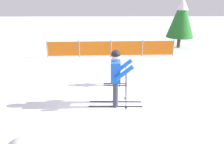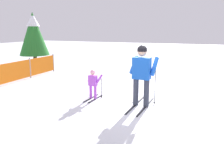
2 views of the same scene
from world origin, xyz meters
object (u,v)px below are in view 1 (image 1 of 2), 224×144
object	(u,v)px
skier_child	(116,71)
conifer_far	(181,16)
skier_adult	(117,73)
safety_fence	(111,48)

from	to	relation	value
skier_child	conifer_far	world-z (taller)	conifer_far
skier_adult	conifer_far	distance (m)	9.23
skier_adult	safety_fence	world-z (taller)	skier_adult
skier_child	safety_fence	distance (m)	4.16
skier_adult	conifer_far	size ratio (longest dim) A/B	0.55
safety_fence	skier_child	bearing A→B (deg)	-87.62
skier_child	skier_adult	bearing A→B (deg)	-87.99
skier_child	conifer_far	distance (m)	7.91
skier_child	safety_fence	xyz separation A→B (m)	(-0.17, 4.15, -0.08)
skier_adult	conifer_far	bearing A→B (deg)	62.91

